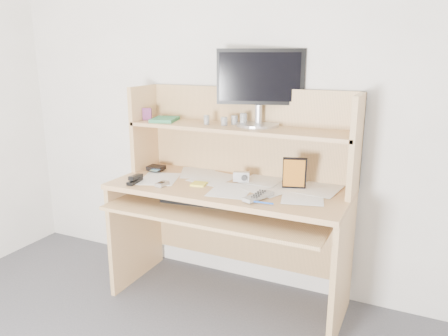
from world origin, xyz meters
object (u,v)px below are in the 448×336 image
at_px(keyboard, 200,200).
at_px(monitor, 260,85).
at_px(game_case, 294,173).
at_px(tv_remote, 258,196).
at_px(desk, 234,191).

distance_m(keyboard, monitor, 0.77).
bearing_deg(keyboard, game_case, 10.05).
xyz_separation_m(tv_remote, game_case, (0.13, 0.24, 0.08)).
distance_m(game_case, monitor, 0.57).
height_order(tv_remote, game_case, game_case).
height_order(tv_remote, monitor, monitor).
relative_size(game_case, monitor, 0.37).
xyz_separation_m(desk, tv_remote, (0.24, -0.23, 0.07)).
height_order(desk, game_case, desk).
bearing_deg(monitor, tv_remote, -85.81).
bearing_deg(keyboard, tv_remote, -18.00).
distance_m(desk, tv_remote, 0.35).
bearing_deg(monitor, desk, -137.78).
height_order(game_case, monitor, monitor).
bearing_deg(tv_remote, game_case, 81.66).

